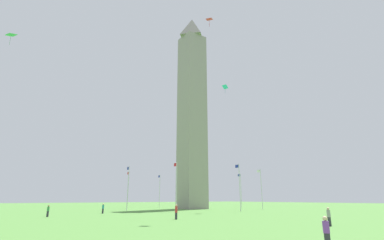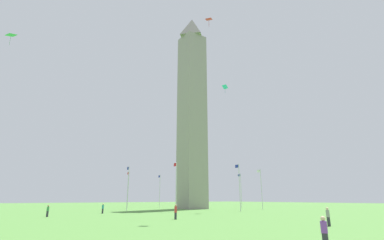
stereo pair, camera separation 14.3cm
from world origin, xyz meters
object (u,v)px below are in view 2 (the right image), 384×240
Objects in this scene: kite_green_diamond at (11,35)px; flagpole_ne at (128,188)px; person_red_shirt at (176,212)px; kite_red_diamond at (209,20)px; obelisk_monument at (192,105)px; person_gray_shirt at (328,217)px; person_purple_shirt at (325,233)px; person_green_shirt at (48,211)px; flagpole_s at (239,185)px; flagpole_sw at (261,187)px; kite_cyan_diamond at (225,87)px; flagpole_e at (128,186)px; flagpole_w at (241,189)px; flagpole_se at (176,184)px; person_teal_shirt at (103,209)px; flagpole_nw at (202,190)px; flagpole_n at (160,189)px.

flagpole_ne is at bearing -65.83° from kite_green_diamond.
kite_green_diamond reaches higher than person_red_shirt.
flagpole_ne is 48.75m from kite_red_diamond.
obelisk_monument reaches higher than person_gray_shirt.
flagpole_ne reaches higher than person_purple_shirt.
kite_red_diamond is at bearing -79.00° from person_green_shirt.
flagpole_s is (-29.10, -12.05, 0.00)m from flagpole_ne.
kite_cyan_diamond is at bearing 104.22° from flagpole_sw.
person_red_shirt is (-11.61, 22.25, -4.23)m from flagpole_s.
flagpole_s reaches higher than person_red_shirt.
flagpole_e is 3.84× the size of kite_green_diamond.
flagpole_w is (0.05, -17.04, -21.93)m from obelisk_monument.
flagpole_e is 13.05m from flagpole_se.
person_green_shirt is at bearing -146.22° from kite_green_diamond.
person_teal_shirt is 35.55m from kite_cyan_diamond.
flagpole_w is at bearing -40.10° from person_gray_shirt.
flagpole_ne is 5.72× the size of person_teal_shirt.
person_gray_shirt is (-44.17, -2.05, -4.29)m from flagpole_e.
flagpole_se is (-12.00, 12.05, -21.93)m from obelisk_monument.
flagpole_s is 31.49m from flagpole_nw.
flagpole_sw is (-0.00, -24.10, 0.00)m from flagpole_se.
flagpole_nw is at bearing -26.40° from kite_cyan_diamond.
person_green_shirt is (-26.41, 22.42, -4.33)m from flagpole_ne.
flagpole_se is 30.75m from kite_red_diamond.
person_green_shirt is at bearing 112.54° from obelisk_monument.
flagpole_n is at bearing 34.85° from person_red_shirt.
flagpole_se reaches higher than person_teal_shirt.
flagpole_sw is 46.78m from person_green_shirt.
person_purple_shirt is at bearing 141.39° from flagpole_s.
flagpole_s is at bearing -61.78° from person_teal_shirt.
kite_green_diamond is at bearing 98.33° from person_red_shirt.
kite_red_diamond is (-15.34, -17.20, 28.96)m from person_green_shirt.
flagpole_s is 26.65m from person_teal_shirt.
kite_red_diamond is at bearing 4.77° from person_gray_shirt.
flagpole_nw is at bearing -67.50° from flagpole_e.
flagpole_ne is 65.06m from person_purple_shirt.
person_purple_shirt is (-36.72, -7.29, 0.01)m from person_green_shirt.
flagpole_e is at bearing 45.00° from flagpole_s.
kite_cyan_diamond is at bearing -39.31° from person_green_shirt.
person_red_shirt is at bearing 126.10° from flagpole_w.
flagpole_sw is (-24.10, -24.10, 0.00)m from flagpole_ne.
flagpole_w is 5.28× the size of person_red_shirt.
person_green_shirt is 37.44m from person_purple_shirt.
flagpole_ne and flagpole_sw have the same top height.
flagpole_ne and flagpole_se have the same top height.
flagpole_ne is (12.10, 12.05, -21.93)m from obelisk_monument.
kite_green_diamond is (42.39, 27.89, 31.43)m from person_gray_shirt.
person_red_shirt is at bearing -142.48° from kite_green_diamond.
kite_cyan_diamond is (28.65, -13.37, 25.91)m from person_gray_shirt.
flagpole_e is 4.99× the size of kite_cyan_diamond.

